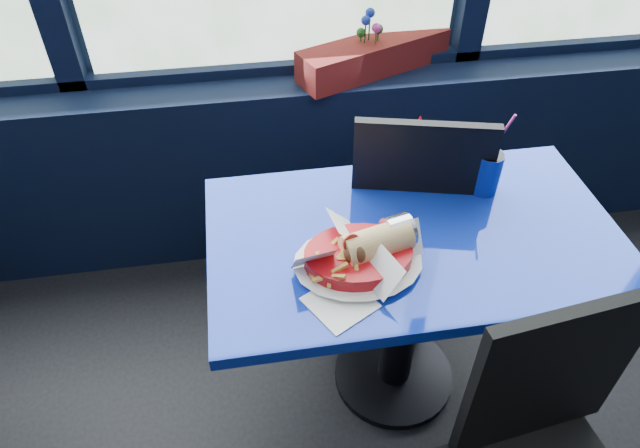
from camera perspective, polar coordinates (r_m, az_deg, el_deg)
The scene contains 9 objects.
window_sill at distance 2.51m, azimuth -3.63°, elevation 6.05°, with size 5.00×0.26×0.80m, color black.
near_table at distance 1.81m, azimuth 8.82°, elevation -5.05°, with size 1.20×0.70×0.75m.
chair_near_back at distance 2.03m, azimuth 7.47°, elevation 1.63°, with size 0.55×0.55×0.99m.
planter_box at distance 2.35m, azimuth 5.42°, elevation 16.43°, with size 0.63×0.16×0.13m, color maroon.
flower_vase at distance 2.33m, azimuth 4.91°, elevation 16.58°, with size 0.13×0.14×0.25m.
food_basket at distance 1.54m, azimuth 4.10°, elevation -3.05°, with size 0.34×0.34×0.12m.
ketchup_bottle at distance 1.84m, azimuth 9.58°, elevation 7.40°, with size 0.06×0.06×0.22m.
soda_cup at distance 1.84m, azimuth 16.34°, elevation 5.06°, with size 0.09×0.09×0.29m.
napkin at distance 1.48m, azimuth 2.03°, elevation -7.86°, with size 0.15×0.15×0.00m, color white.
Camera 1 is at (-0.16, 0.85, 1.89)m, focal length 32.00 mm.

